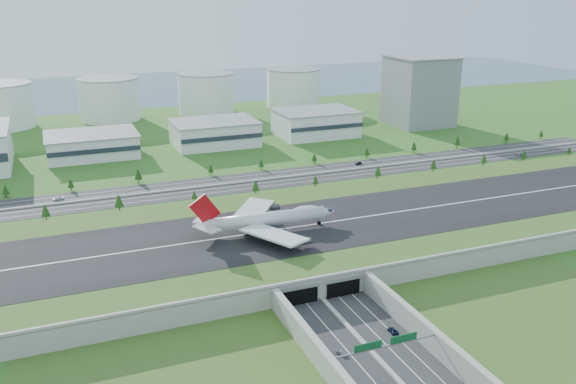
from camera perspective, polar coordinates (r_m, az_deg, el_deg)
name	(u,v)px	position (r m, az deg, el deg)	size (l,w,h in m)	color
ground	(274,248)	(266.90, -1.33, -5.25)	(1200.00, 1200.00, 0.00)	#255B1C
airfield_deck	(274,239)	(265.20, -1.33, -4.44)	(520.00, 100.00, 9.20)	#999A94
underpass_road	(393,365)	(186.55, 9.78, -15.69)	(38.80, 120.40, 8.00)	#28282B
sign_gantry_near	(386,347)	(187.71, 9.13, -14.13)	(38.70, 0.70, 9.80)	gray
north_expressway	(216,186)	(351.88, -6.73, 0.59)	(560.00, 36.00, 0.12)	#28282B
tree_row	(218,178)	(350.22, -6.54, 1.29)	(500.20, 48.65, 8.36)	#3D2819
hangar_mid_a	(92,145)	(431.74, -17.86, 4.21)	(58.00, 42.00, 15.00)	silver
hangar_mid_b	(215,133)	(444.48, -6.89, 5.50)	(58.00, 42.00, 17.00)	silver
hangar_mid_c	(316,123)	(470.39, 2.61, 6.46)	(58.00, 42.00, 19.00)	silver
office_tower	(419,91)	(517.01, 12.19, 9.19)	(46.00, 46.00, 55.00)	gray
fuel_tank_a	(1,106)	(547.91, -25.28, 7.29)	(50.00, 50.00, 35.00)	white
fuel_tank_b	(109,99)	(548.98, -16.37, 8.32)	(50.00, 50.00, 35.00)	white
fuel_tank_c	(206,93)	(563.02, -7.66, 9.14)	(50.00, 50.00, 35.00)	white
fuel_tank_d	(293,88)	(589.12, 0.48, 9.71)	(50.00, 50.00, 35.00)	white
bay_water	(126,89)	(722.34, -14.90, 9.33)	(1200.00, 260.00, 0.06)	#385A6C
boeing_747	(266,219)	(261.33, -2.06, -2.54)	(64.76, 61.09, 20.01)	silver
car_0	(342,353)	(194.85, 5.04, -14.76)	(1.61, 4.00, 1.36)	#ADADB2
car_2	(393,331)	(207.95, 9.79, -12.65)	(2.22, 4.82, 1.34)	#0A1736
car_5	(358,163)	(394.32, 6.60, 2.69)	(1.68, 4.81, 1.58)	black
car_6	(520,154)	(443.02, 20.86, 3.35)	(2.68, 5.82, 1.62)	#A4A4A9
car_7	(58,198)	(347.95, -20.74, -0.57)	(2.35, 5.78, 1.68)	silver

